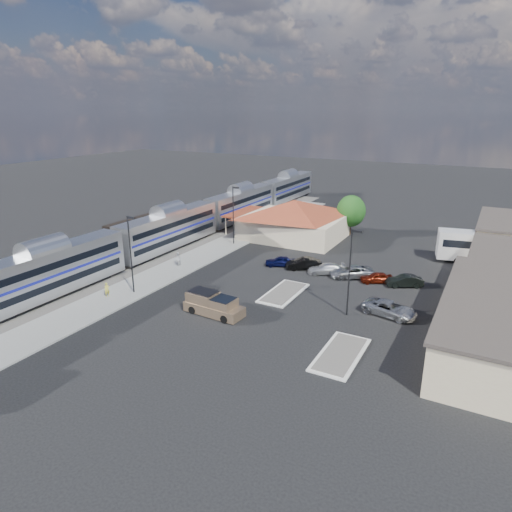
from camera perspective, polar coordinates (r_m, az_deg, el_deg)
The scene contains 23 objects.
ground at distance 52.03m, azimuth -1.47°, elevation -4.66°, with size 280.00×280.00×0.00m, color black.
railbed at distance 69.86m, azimuth -13.27°, elevation 0.90°, with size 16.00×100.00×0.12m, color #4C4944.
platform at distance 62.90m, azimuth -8.28°, elevation -0.68°, with size 5.50×92.00×0.18m, color gray.
passenger_train at distance 68.24m, azimuth -10.76°, elevation 3.12°, with size 3.00×104.00×5.55m.
freight_cars at distance 73.11m, azimuth -13.85°, elevation 3.14°, with size 2.80×46.00×4.00m.
station_depot at distance 73.51m, azimuth 4.72°, elevation 4.65°, with size 18.35×12.24×6.20m.
traffic_island_south at distance 51.94m, azimuth 3.47°, elevation -4.61°, with size 3.30×7.50×0.21m.
traffic_island_north at distance 40.34m, azimuth 10.52°, elevation -11.97°, with size 3.30×7.50×0.21m.
lamp_plat_s at distance 51.94m, azimuth -15.38°, elevation 0.89°, with size 1.08×0.25×9.00m.
lamp_plat_n at distance 68.92m, azimuth -2.80°, elevation 5.67°, with size 1.08×0.25×9.00m.
lamp_lot at distance 45.71m, azimuth 11.77°, elevation -1.17°, with size 1.08×0.25×9.00m.
tree_depot at distance 76.32m, azimuth 11.80°, elevation 5.52°, with size 4.71×4.71×6.63m.
pickup_truck at distance 46.65m, azimuth -5.26°, elevation -6.14°, with size 6.40×2.67×2.17m.
suv at distance 48.28m, azimuth 16.36°, elevation -6.33°, with size 2.51×5.45×1.51m, color #A4A6AC.
coach_bus at distance 68.25m, azimuth 27.33°, elevation 1.04°, with size 13.71×5.43×4.30m.
person_a at distance 53.01m, azimuth -18.13°, elevation -4.02°, with size 0.59×0.38×1.61m, color #DACF44.
person_b at distance 61.16m, azimuth -9.76°, elevation -0.34°, with size 0.86×0.67×1.76m, color silver.
parked_car_a at distance 60.61m, azimuth 3.05°, elevation -0.65°, with size 1.60×3.97×1.35m, color #0D1042.
parked_car_b at distance 59.63m, azimuth 5.95°, elevation -0.96°, with size 1.61×4.60×1.52m, color black.
parked_car_c at distance 58.34m, azimuth 8.73°, elevation -1.60°, with size 1.89×4.64×1.35m, color silver.
parked_car_d at distance 57.68m, azimuth 11.83°, elevation -1.93°, with size 2.50×5.43×1.51m, color gray.
parked_car_e at distance 56.71m, azimuth 14.82°, elevation -2.63°, with size 1.51×3.76×1.28m, color maroon.
parked_car_f at distance 56.40m, azimuth 18.05°, elevation -2.98°, with size 1.48×4.25×1.40m, color black.
Camera 1 is at (23.92, -41.62, 20.08)m, focal length 32.00 mm.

